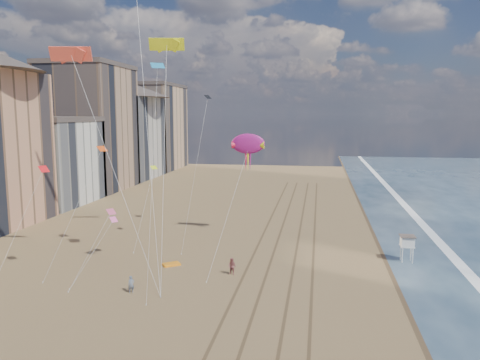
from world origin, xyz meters
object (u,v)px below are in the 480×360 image
lifeguard_stand (407,242)px  kite_flyer_b (232,266)px  kite_flyer_a (131,284)px  show_kite (248,144)px  grounded_kite (171,264)px

lifeguard_stand → kite_flyer_b: (-19.66, -8.09, -1.50)m
kite_flyer_a → kite_flyer_b: (8.85, 6.73, 0.10)m
kite_flyer_a → kite_flyer_b: size_ratio=0.89×
show_kite → kite_flyer_b: (0.67, -15.73, -12.39)m
show_kite → grounded_kite: bearing=-116.9°
grounded_kite → show_kite: (6.93, 13.66, 13.23)m
kite_flyer_a → kite_flyer_b: kite_flyer_b is taller
show_kite → kite_flyer_a: 26.97m
lifeguard_stand → kite_flyer_a: size_ratio=1.86×
grounded_kite → lifeguard_stand: bearing=-23.1°
grounded_kite → show_kite: size_ratio=0.09×
grounded_kite → kite_flyer_b: (7.60, -2.08, 0.84)m
show_kite → kite_flyer_b: size_ratio=11.73×
lifeguard_stand → show_kite: show_kite is taller
grounded_kite → show_kite: bearing=27.6°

